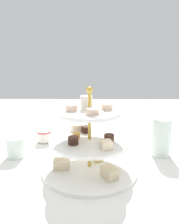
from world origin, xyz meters
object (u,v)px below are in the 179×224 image
water_glass_tall_right (161,137)px  teacup_with_saucer (44,137)px  water_glass_short_left (16,147)px  butter_knife_right (96,133)px  tiered_serving_stand (89,146)px

water_glass_tall_right → teacup_with_saucer: (0.11, 0.44, -0.04)m
water_glass_short_left → teacup_with_saucer: (0.13, -0.07, -0.01)m
butter_knife_right → water_glass_tall_right: bearing=142.2°
tiered_serving_stand → water_glass_short_left: size_ratio=4.12×
tiered_serving_stand → water_glass_short_left: (0.08, 0.26, -0.04)m
water_glass_short_left → butter_knife_right: water_glass_short_left is taller
tiered_serving_stand → water_glass_tall_right: bearing=-68.0°
water_glass_tall_right → teacup_with_saucer: 0.46m
water_glass_tall_right → butter_knife_right: bearing=45.9°
tiered_serving_stand → water_glass_tall_right: size_ratio=2.20×
teacup_with_saucer → tiered_serving_stand: bearing=-138.9°
tiered_serving_stand → butter_knife_right: 0.33m
tiered_serving_stand → water_glass_tall_right: tiered_serving_stand is taller
teacup_with_saucer → butter_knife_right: 0.24m
teacup_with_saucer → water_glass_tall_right: bearing=-104.4°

